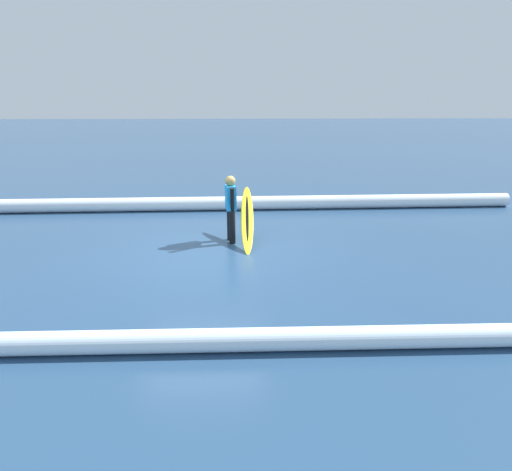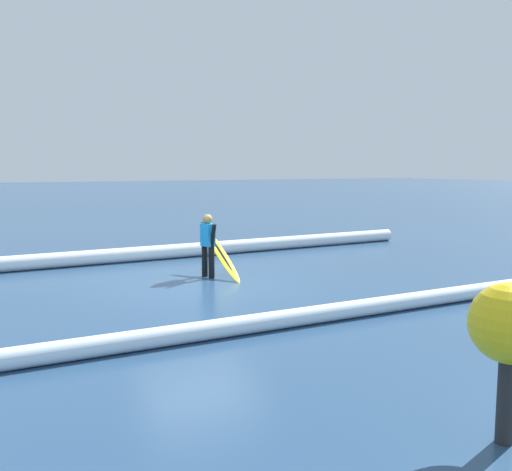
# 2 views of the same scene
# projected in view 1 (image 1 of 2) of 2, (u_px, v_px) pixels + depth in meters

# --- Properties ---
(ground_plane) EXTENTS (183.06, 183.06, 0.00)m
(ground_plane) POSITION_uv_depth(u_px,v_px,m) (202.00, 254.00, 8.68)
(ground_plane) COLOR navy
(surfer) EXTENTS (0.25, 0.64, 1.46)m
(surfer) POSITION_uv_depth(u_px,v_px,m) (231.00, 205.00, 9.24)
(surfer) COLOR black
(surfer) RESTS_ON ground_plane
(surfboard) EXTENTS (0.34, 1.99, 1.07)m
(surfboard) POSITION_uv_depth(u_px,v_px,m) (247.00, 218.00, 9.41)
(surfboard) COLOR yellow
(surfboard) RESTS_ON ground_plane
(wave_crest_foreground) EXTENTS (15.89, 0.40, 0.39)m
(wave_crest_foreground) POSITION_uv_depth(u_px,v_px,m) (240.00, 203.00, 12.31)
(wave_crest_foreground) COLOR white
(wave_crest_foreground) RESTS_ON ground_plane
(wave_crest_midground) EXTENTS (25.16, 0.93, 0.29)m
(wave_crest_midground) POSITION_uv_depth(u_px,v_px,m) (112.00, 342.00, 5.18)
(wave_crest_midground) COLOR white
(wave_crest_midground) RESTS_ON ground_plane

